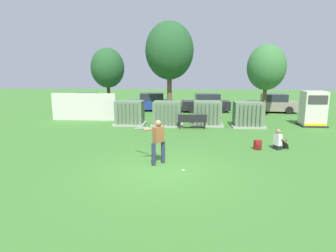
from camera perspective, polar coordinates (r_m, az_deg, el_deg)
The scene contains 19 objects.
ground_plane at distance 10.47m, azimuth -1.02°, elevation -9.00°, with size 96.00×96.00×0.00m, color #3D752D.
fence_panel at distance 21.92m, azimuth -16.46°, elevation 3.70°, with size 4.80×0.12×2.00m, color beige.
transformer_west at distance 19.50m, azimuth -7.62°, elevation 2.58°, with size 2.10×1.70×1.62m.
transformer_mid_west at distance 18.96m, azimuth -0.14°, elevation 2.44°, with size 2.10×1.70×1.62m.
transformer_mid_east at distance 19.25m, azimuth 7.82°, elevation 2.47°, with size 2.10×1.70×1.62m.
transformer_east at distance 19.28m, azimuth 15.68°, elevation 2.18°, with size 2.10×1.70×1.62m.
generator_enclosure at distance 21.02m, azimuth 26.97°, elevation 3.05°, with size 1.60×1.40×2.30m.
park_bench at distance 17.98m, azimuth 4.88°, elevation 1.13°, with size 1.81×0.47×0.92m.
batter at distance 11.03m, azimuth -2.14°, elevation -2.70°, with size 1.35×1.28×1.74m.
sports_ball at distance 10.43m, azimuth 3.08°, elevation -8.83°, with size 0.09×0.09×0.09m, color white.
seated_spectator at distance 14.21m, azimuth 21.33°, elevation -2.85°, with size 0.79×0.67×0.96m.
backpack at distance 13.86m, azimuth 17.48°, elevation -3.62°, with size 0.37×0.34×0.44m.
tree_left at distance 26.35m, azimuth -11.96°, elevation 11.24°, with size 2.94×2.94×5.61m.
tree_center_left at distance 24.29m, azimuth 0.29°, elevation 14.75°, with size 3.98×3.98×7.60m.
tree_center_right at distance 23.68m, azimuth 19.05°, elevation 10.98°, with size 2.94×2.94×5.62m.
parked_car_leftmost at distance 27.39m, azimuth -16.50°, elevation 4.52°, with size 4.40×2.36×1.62m.
parked_car_left_of_center at distance 26.30m, azimuth -3.51°, elevation 4.70°, with size 4.38×2.31×1.62m.
parked_car_right_of_center at distance 25.81m, azimuth 7.58°, elevation 4.50°, with size 4.32×2.16×1.62m.
parked_car_rightmost at distance 26.84m, azimuth 20.09°, elevation 4.18°, with size 4.35×2.24×1.62m.
Camera 1 is at (0.99, -9.80, 3.55)m, focal length 30.54 mm.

